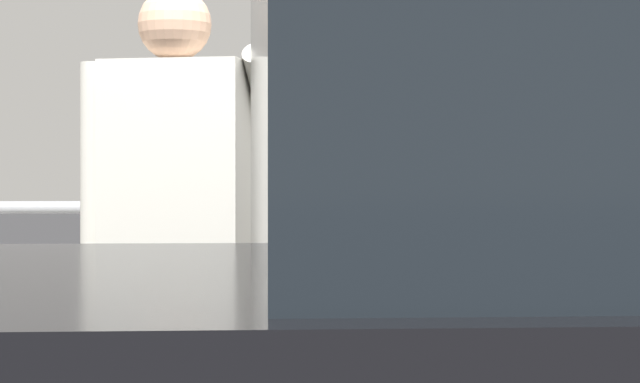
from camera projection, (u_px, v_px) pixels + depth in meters
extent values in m
cylinder|color=slate|center=(381.00, 186.00, 3.69)|extent=(0.17, 0.17, 0.29)
sphere|color=silver|center=(381.00, 129.00, 3.69)|extent=(0.17, 0.17, 0.17)
cube|color=black|center=(384.00, 165.00, 3.60)|extent=(0.10, 0.01, 0.07)
cube|color=green|center=(384.00, 203.00, 3.60)|extent=(0.10, 0.01, 0.09)
cube|color=beige|center=(175.00, 163.00, 3.85)|extent=(0.50, 0.33, 0.66)
sphere|color=tan|center=(175.00, 24.00, 3.85)|extent=(0.24, 0.24, 0.24)
cylinder|color=beige|center=(94.00, 157.00, 3.90)|extent=(0.09, 0.09, 0.62)
cylinder|color=beige|center=(272.00, 119.00, 4.02)|extent=(0.23, 0.54, 0.47)
cylinder|color=gray|center=(339.00, 207.00, 5.80)|extent=(24.00, 0.06, 0.06)
cylinder|color=gray|center=(339.00, 302.00, 5.81)|extent=(24.00, 0.05, 0.05)
cylinder|color=gray|center=(339.00, 312.00, 5.81)|extent=(0.06, 0.06, 1.02)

